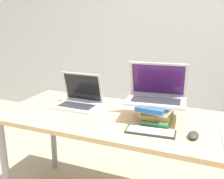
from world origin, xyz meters
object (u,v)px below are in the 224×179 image
Objects in this scene: book_stack at (157,111)px; laptop_on_books at (157,93)px; laptop_left at (79,100)px; wireless_keyboard at (150,132)px; mouse at (193,135)px.

book_stack is 0.11m from laptop_on_books.
laptop_on_books reaches higher than laptop_left.
laptop_on_books is at bearing 96.00° from wireless_keyboard.
book_stack is at bearing 144.83° from mouse.
laptop_left reaches higher than wireless_keyboard.
laptop_on_books is 1.34× the size of wireless_keyboard.
laptop_left is 0.59m from laptop_on_books.
book_stack is 1.01× the size of wireless_keyboard.
laptop_on_books is (-0.01, 0.03, 0.11)m from book_stack.
laptop_on_books is 0.36m from mouse.
book_stack reaches higher than mouse.
laptop_left is 0.87m from mouse.
book_stack is at bearing -61.34° from laptop_on_books.
book_stack reaches higher than wireless_keyboard.
laptop_left is 0.65m from wireless_keyboard.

